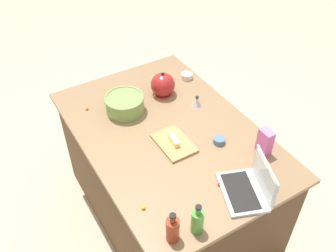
% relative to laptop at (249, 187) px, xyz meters
% --- Properties ---
extents(ground_plane, '(12.00, 12.00, 0.00)m').
position_rel_laptop_xyz_m(ground_plane, '(0.67, 0.13, -0.95)').
color(ground_plane, '#B7A88E').
extents(island_counter, '(1.63, 1.09, 0.90)m').
position_rel_laptop_xyz_m(island_counter, '(0.67, 0.13, -0.50)').
color(island_counter, '#4C331E').
rests_on(island_counter, ground).
extents(laptop, '(0.37, 0.32, 0.22)m').
position_rel_laptop_xyz_m(laptop, '(0.00, 0.00, 0.00)').
color(laptop, '#B7B7BC').
rests_on(laptop, island_counter).
extents(mixing_bowl_large, '(0.28, 0.28, 0.12)m').
position_rel_laptop_xyz_m(mixing_bowl_large, '(1.01, 0.27, 0.02)').
color(mixing_bowl_large, '#72934C').
rests_on(mixing_bowl_large, island_counter).
extents(bottle_soy, '(0.07, 0.07, 0.19)m').
position_rel_laptop_xyz_m(bottle_soy, '(-0.03, 0.52, 0.03)').
color(bottle_soy, maroon).
rests_on(bottle_soy, island_counter).
extents(bottle_olive, '(0.07, 0.07, 0.20)m').
position_rel_laptop_xyz_m(bottle_olive, '(-0.05, 0.39, 0.03)').
color(bottle_olive, '#4C8C38').
rests_on(bottle_olive, island_counter).
extents(kettle, '(0.21, 0.18, 0.20)m').
position_rel_laptop_xyz_m(kettle, '(1.05, -0.06, 0.03)').
color(kettle, maroon).
rests_on(kettle, island_counter).
extents(cutting_board, '(0.29, 0.20, 0.02)m').
position_rel_laptop_xyz_m(cutting_board, '(0.54, 0.15, -0.04)').
color(cutting_board, '#AD7F4C').
rests_on(cutting_board, island_counter).
extents(butter_stick_left, '(0.11, 0.05, 0.04)m').
position_rel_laptop_xyz_m(butter_stick_left, '(0.54, 0.15, -0.01)').
color(butter_stick_left, '#F4E58C').
rests_on(butter_stick_left, cutting_board).
extents(ramekin_small, '(0.08, 0.08, 0.04)m').
position_rel_laptop_xyz_m(ramekin_small, '(0.41, -0.10, -0.03)').
color(ramekin_small, slate).
rests_on(ramekin_small, island_counter).
extents(ramekin_medium, '(0.09, 0.09, 0.04)m').
position_rel_laptop_xyz_m(ramekin_medium, '(1.12, -0.32, -0.02)').
color(ramekin_medium, beige).
rests_on(ramekin_medium, island_counter).
extents(kitchen_timer, '(0.07, 0.07, 0.08)m').
position_rel_laptop_xyz_m(kitchen_timer, '(0.80, -0.20, -0.01)').
color(kitchen_timer, '#B2B2B7').
rests_on(kitchen_timer, island_counter).
extents(candy_bag, '(0.09, 0.06, 0.17)m').
position_rel_laptop_xyz_m(candy_bag, '(0.20, -0.29, 0.04)').
color(candy_bag, pink).
rests_on(candy_bag, island_counter).
extents(candy_0, '(0.02, 0.02, 0.02)m').
position_rel_laptop_xyz_m(candy_0, '(1.16, 0.50, -0.04)').
color(candy_0, orange).
rests_on(candy_0, island_counter).
extents(candy_1, '(0.02, 0.02, 0.02)m').
position_rel_laptop_xyz_m(candy_1, '(0.20, 0.56, -0.04)').
color(candy_1, yellow).
rests_on(candy_1, island_counter).
extents(candy_2, '(0.02, 0.02, 0.02)m').
position_rel_laptop_xyz_m(candy_2, '(1.04, 0.01, -0.04)').
color(candy_2, yellow).
rests_on(candy_2, island_counter).
extents(candy_3, '(0.02, 0.02, 0.02)m').
position_rel_laptop_xyz_m(candy_3, '(0.12, 0.11, -0.04)').
color(candy_3, red).
rests_on(candy_3, island_counter).
extents(candy_4, '(0.02, 0.02, 0.02)m').
position_rel_laptop_xyz_m(candy_4, '(0.13, -0.24, -0.04)').
color(candy_4, blue).
rests_on(candy_4, island_counter).
extents(candy_5, '(0.02, 0.02, 0.02)m').
position_rel_laptop_xyz_m(candy_5, '(1.14, 0.21, -0.04)').
color(candy_5, green).
rests_on(candy_5, island_counter).
extents(candy_7, '(0.01, 0.01, 0.01)m').
position_rel_laptop_xyz_m(candy_7, '(0.22, -0.30, -0.04)').
color(candy_7, green).
rests_on(candy_7, island_counter).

